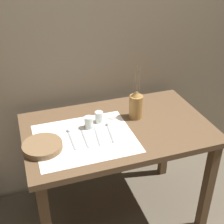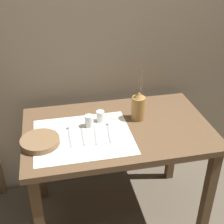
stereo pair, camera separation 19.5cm
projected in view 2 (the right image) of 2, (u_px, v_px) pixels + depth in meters
name	position (u px, v px, depth m)	size (l,w,h in m)	color
ground_plane	(117.00, 213.00, 2.42)	(12.00, 12.00, 0.00)	brown
stone_wall_back	(103.00, 44.00, 2.22)	(7.00, 0.06, 2.40)	#7A6B56
wooden_table	(118.00, 141.00, 2.07)	(1.21, 0.75, 0.80)	brown
linen_cloth	(83.00, 136.00, 1.93)	(0.60, 0.50, 0.00)	white
pitcher_with_flowers	(138.00, 106.00, 2.06)	(0.09, 0.09, 0.39)	olive
wooden_bowl	(40.00, 142.00, 1.85)	(0.23, 0.23, 0.04)	brown
glass_tumbler_near	(89.00, 121.00, 2.01)	(0.06, 0.06, 0.08)	silver
glass_tumbler_far	(100.00, 116.00, 2.06)	(0.05, 0.05, 0.08)	silver
fork_inner	(56.00, 139.00, 1.89)	(0.02, 0.21, 0.00)	#939399
spoon_outer	(69.00, 132.00, 1.96)	(0.02, 0.22, 0.02)	#939399
fork_outer	(83.00, 136.00, 1.92)	(0.02, 0.21, 0.00)	#939399
knife_center	(95.00, 135.00, 1.94)	(0.04, 0.21, 0.00)	#939399
spoon_inner	(108.00, 128.00, 2.00)	(0.04, 0.22, 0.02)	#939399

